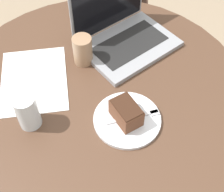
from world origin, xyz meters
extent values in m
plane|color=gray|center=(0.00, 0.00, 0.00)|extent=(12.00, 12.00, 0.00)
cylinder|color=#4C3323|center=(0.00, 0.00, 0.01)|extent=(0.56, 0.56, 0.02)
cylinder|color=#4C3323|center=(0.00, 0.00, 0.35)|extent=(0.12, 0.12, 0.66)
cylinder|color=#4C3323|center=(0.00, 0.00, 0.69)|extent=(1.05, 1.05, 0.03)
cube|color=black|center=(0.82, 0.23, 0.45)|extent=(0.52, 0.52, 0.02)
cube|color=black|center=(1.06, 0.09, 0.22)|extent=(0.04, 0.04, 0.44)
cube|color=black|center=(0.69, -0.01, 0.22)|extent=(0.04, 0.04, 0.44)
cube|color=black|center=(0.96, 0.46, 0.22)|extent=(0.04, 0.04, 0.44)
cube|color=black|center=(0.59, 0.36, 0.22)|extent=(0.04, 0.04, 0.44)
cube|color=white|center=(-0.04, 0.23, 0.71)|extent=(0.37, 0.34, 0.00)
cylinder|color=silver|center=(-0.10, -0.13, 0.71)|extent=(0.21, 0.21, 0.01)
cube|color=brown|center=(-0.10, -0.13, 0.75)|extent=(0.12, 0.12, 0.06)
cube|color=#351E13|center=(-0.10, -0.13, 0.78)|extent=(0.11, 0.11, 0.00)
cube|color=silver|center=(-0.09, -0.15, 0.72)|extent=(0.11, 0.15, 0.00)
cube|color=silver|center=(-0.05, -0.21, 0.72)|extent=(0.04, 0.04, 0.00)
cylinder|color=#997556|center=(0.10, 0.09, 0.76)|extent=(0.07, 0.07, 0.11)
cylinder|color=silver|center=(-0.20, 0.15, 0.77)|extent=(0.07, 0.07, 0.12)
cube|color=gray|center=(0.23, -0.05, 0.72)|extent=(0.42, 0.39, 0.02)
cube|color=black|center=(0.23, -0.05, 0.73)|extent=(0.31, 0.27, 0.00)
cube|color=gray|center=(0.30, 0.06, 0.83)|extent=(0.29, 0.19, 0.21)
cube|color=black|center=(0.30, 0.06, 0.83)|extent=(0.27, 0.18, 0.20)
camera|label=1|loc=(-0.63, -0.26, 1.53)|focal=50.00mm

